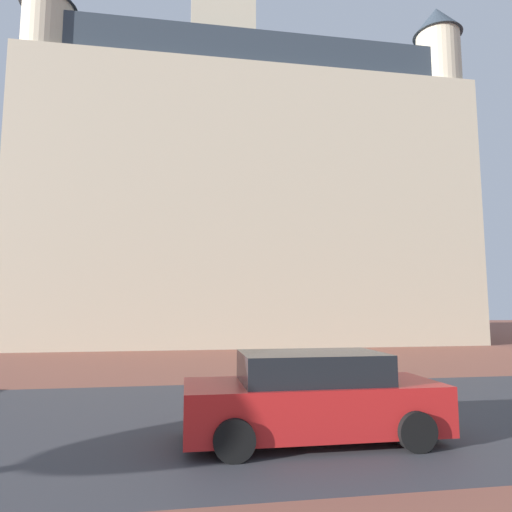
{
  "coord_description": "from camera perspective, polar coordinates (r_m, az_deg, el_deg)",
  "views": [
    {
      "loc": [
        -2.1,
        0.35,
        2.3
      ],
      "look_at": [
        -0.34,
        11.3,
        3.58
      ],
      "focal_mm": 31.0,
      "sensor_mm": 36.0,
      "label": 1
    }
  ],
  "objects": [
    {
      "name": "landmark_building",
      "position": [
        32.87,
        -1.8,
        7.14
      ],
      "size": [
        27.98,
        15.57,
        34.73
      ],
      "color": "beige",
      "rests_on": "ground_plane"
    },
    {
      "name": "street_asphalt_strip",
      "position": [
        9.98,
        3.48,
        -19.87
      ],
      "size": [
        120.0,
        8.15,
        0.0
      ],
      "primitive_type": "cube",
      "color": "#38383D",
      "rests_on": "ground_plane"
    },
    {
      "name": "ground_plane",
      "position": [
        10.14,
        3.26,
        -19.67
      ],
      "size": [
        120.0,
        120.0,
        0.0
      ],
      "primitive_type": "plane",
      "color": "brown"
    },
    {
      "name": "car_red",
      "position": [
        8.16,
        7.26,
        -17.67
      ],
      "size": [
        4.44,
        1.94,
        1.5
      ],
      "color": "red",
      "rests_on": "ground_plane"
    }
  ]
}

